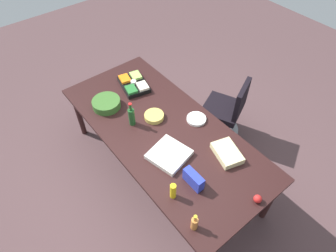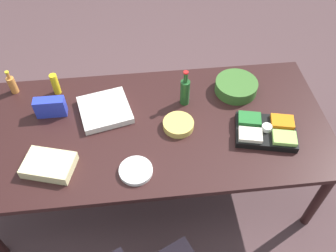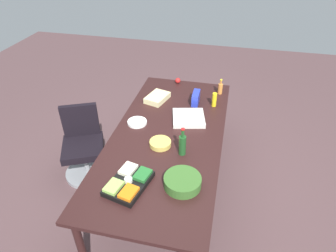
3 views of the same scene
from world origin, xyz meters
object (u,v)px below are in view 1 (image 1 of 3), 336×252
Objects in this scene: conference_table at (163,133)px; sheet_cake at (227,153)px; chip_bag_blue at (193,179)px; mustard_bottle at (173,191)px; wine_bottle at (132,116)px; salad_bowl at (106,104)px; apple_red at (258,199)px; office_chair at (225,114)px; pizza_box at (169,155)px; dressing_bottle at (194,223)px; paper_plate_stack at (196,119)px; veggie_tray at (134,84)px; chip_bowl at (154,116)px.

sheet_cake is at bearing 23.22° from conference_table.
conference_table is at bearing 164.78° from chip_bag_blue.
conference_table is 11.80× the size of chip_bag_blue.
chip_bag_blue is 1.23× the size of mustard_bottle.
wine_bottle is 0.93× the size of salad_bowl.
apple_red is (0.51, 0.56, -0.05)m from mustard_bottle.
office_chair is at bearing 119.52° from chip_bag_blue.
office_chair is 11.86× the size of apple_red.
wine_bottle is 0.61m from pizza_box.
dressing_bottle is 0.63m from apple_red.
paper_plate_stack is 1.07× the size of dressing_bottle.
paper_plate_stack is at bearing 55.95° from wine_bottle.
veggie_tray is at bearing 158.56° from mustard_bottle.
chip_bowl is (-0.32, -0.35, 0.01)m from paper_plate_stack.
mustard_bottle is at bearing -132.35° from apple_red.
wine_bottle reaches higher than apple_red.
salad_bowl is (-0.50, -0.32, 0.02)m from chip_bowl.
chip_bowl is 0.95m from chip_bag_blue.
mustard_bottle is at bearing 172.09° from dressing_bottle.
apple_red is (0.17, 0.61, -0.04)m from dressing_bottle.
office_chair is 1.59m from apple_red.
mustard_bottle is at bearing -93.98° from chip_bag_blue.
salad_bowl is at bearing -140.49° from paper_plate_stack.
apple_red reaches higher than pizza_box.
chip_bag_blue reaches higher than chip_bowl.
paper_plate_stack is 0.96m from veggie_tray.
wine_bottle is (-0.08, -0.24, 0.09)m from chip_bowl.
pizza_box is (-0.37, 0.26, -0.06)m from mustard_bottle.
veggie_tray is at bearing -132.10° from office_chair.
conference_table is 0.38m from pizza_box.
wine_bottle is at bearing 11.00° from salad_bowl.
mustard_bottle is (0.90, -0.46, 0.06)m from chip_bowl.
wine_bottle reaches higher than conference_table.
wine_bottle is 1.48× the size of dressing_bottle.
paper_plate_stack reaches higher than conference_table.
paper_plate_stack is at bearing 135.54° from chip_bag_blue.
mustard_bottle is 0.76m from apple_red.
dressing_bottle is at bearing -5.97° from salad_bowl.
veggie_tray is 1.32× the size of pizza_box.
office_chair is at bearing 142.40° from apple_red.
veggie_tray is 6.27× the size of apple_red.
mustard_bottle is 2.36× the size of apple_red.
conference_table is 7.21× the size of pizza_box.
apple_red is (0.49, 0.33, -0.04)m from chip_bag_blue.
mustard_bottle is at bearing -54.63° from paper_plate_stack.
apple_red is (1.41, 0.10, 0.01)m from chip_bowl.
apple_red is (1.21, -0.93, 0.47)m from office_chair.
apple_red is at bearing 74.07° from dressing_bottle.
chip_bag_blue is (0.72, -0.20, 0.14)m from conference_table.
sheet_cake is at bearing 22.98° from salad_bowl.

